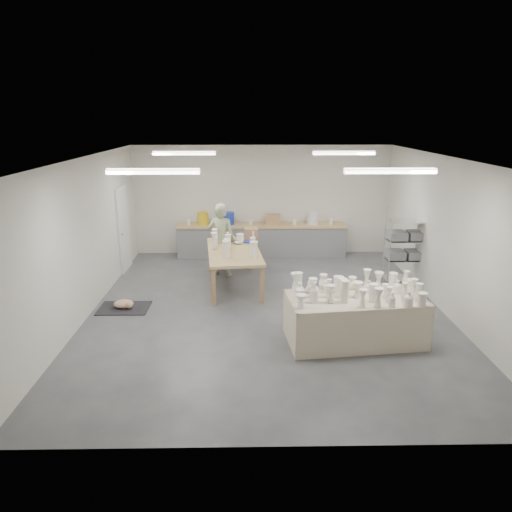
{
  "coord_description": "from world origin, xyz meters",
  "views": [
    {
      "loc": [
        -0.37,
        -8.48,
        3.74
      ],
      "look_at": [
        -0.22,
        0.26,
        1.05
      ],
      "focal_mm": 32.0,
      "sensor_mm": 36.0,
      "label": 1
    }
  ],
  "objects_px": {
    "potter": "(222,240)",
    "red_stool": "(223,261)",
    "drying_table": "(354,316)",
    "work_table": "(235,248)"
  },
  "relations": [
    {
      "from": "red_stool",
      "to": "drying_table",
      "type": "bearing_deg",
      "value": -56.48
    },
    {
      "from": "red_stool",
      "to": "potter",
      "type": "bearing_deg",
      "value": -90.0
    },
    {
      "from": "drying_table",
      "to": "work_table",
      "type": "relative_size",
      "value": 1.0
    },
    {
      "from": "potter",
      "to": "red_stool",
      "type": "relative_size",
      "value": 4.16
    },
    {
      "from": "work_table",
      "to": "drying_table",
      "type": "bearing_deg",
      "value": -59.17
    },
    {
      "from": "potter",
      "to": "red_stool",
      "type": "xyz_separation_m",
      "value": [
        -0.0,
        0.27,
        -0.62
      ]
    },
    {
      "from": "drying_table",
      "to": "red_stool",
      "type": "distance_m",
      "value": 4.45
    },
    {
      "from": "drying_table",
      "to": "potter",
      "type": "relative_size",
      "value": 1.34
    },
    {
      "from": "work_table",
      "to": "potter",
      "type": "bearing_deg",
      "value": 112.49
    },
    {
      "from": "drying_table",
      "to": "potter",
      "type": "xyz_separation_m",
      "value": [
        -2.46,
        3.44,
        0.44
      ]
    }
  ]
}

